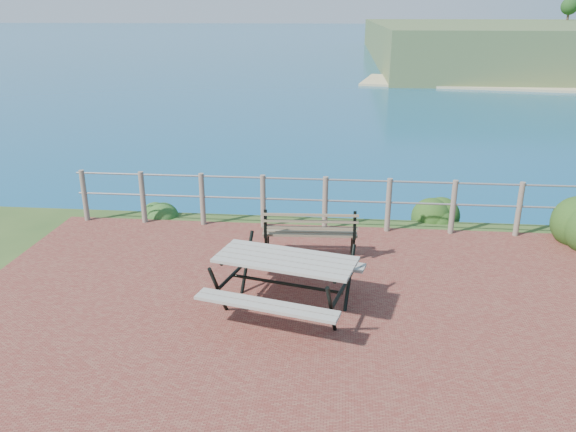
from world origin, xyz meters
name	(u,v)px	position (x,y,z in m)	size (l,w,h in m)	color
ground	(315,322)	(0.00, 0.00, 0.00)	(10.00, 7.00, 0.12)	maroon
ocean	(346,23)	(0.00, 200.00, 0.00)	(1200.00, 1200.00, 0.00)	#156883
safety_railing	(325,200)	(0.00, 3.35, 0.57)	(9.40, 0.10, 1.00)	#6B5B4C
picnic_table	(285,279)	(-0.41, 0.25, 0.49)	(1.95, 1.55, 0.77)	gray
park_bench	(310,225)	(-0.20, 2.09, 0.57)	(1.55, 0.45, 0.86)	brown
shrub_lip_west	(161,216)	(-3.28, 3.76, 0.00)	(0.73, 0.73, 0.46)	#1F4D1D
shrub_lip_east	(431,216)	(2.08, 4.31, 0.00)	(0.79, 0.79, 0.53)	#1F4716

